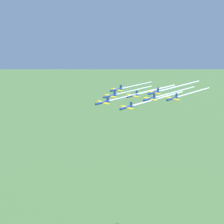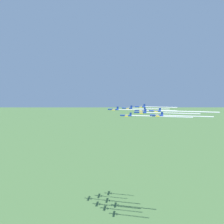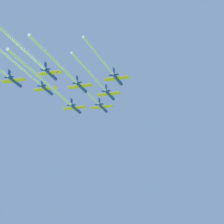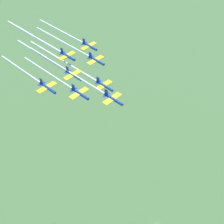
{
  "view_description": "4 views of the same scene",
  "coord_description": "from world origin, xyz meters",
  "px_view_note": "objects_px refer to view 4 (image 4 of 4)",
  "views": [
    {
      "loc": [
        113.79,
        -80.07,
        176.97
      ],
      "look_at": [
        -25.93,
        14.1,
        122.48
      ],
      "focal_mm": 50.0,
      "sensor_mm": 36.0,
      "label": 1
    },
    {
      "loc": [
        119.8,
        56.64,
        153.61
      ],
      "look_at": [
        -32.27,
        9.62,
        124.52
      ],
      "focal_mm": 28.0,
      "sensor_mm": 36.0,
      "label": 2
    },
    {
      "loc": [
        -128.45,
        194.34,
        49.56
      ],
      "look_at": [
        -36.81,
        13.09,
        123.69
      ],
      "focal_mm": 85.0,
      "sensor_mm": 36.0,
      "label": 3
    },
    {
      "loc": [
        -91.28,
        -64.04,
        210.29
      ],
      "look_at": [
        -34.24,
        8.36,
        123.72
      ],
      "focal_mm": 50.0,
      "sensor_mm": 36.0,
      "label": 4
    }
  ],
  "objects_px": {
    "jet_0": "(113,99)",
    "jet_7": "(67,56)",
    "jet_5": "(47,87)",
    "jet_2": "(79,93)",
    "jet_1": "(104,85)",
    "jet_4": "(73,75)",
    "jet_3": "(96,60)",
    "jet_6": "(89,46)"
  },
  "relations": [
    {
      "from": "jet_0",
      "to": "jet_1",
      "type": "height_order",
      "value": "jet_0"
    },
    {
      "from": "jet_0",
      "to": "jet_1",
      "type": "xyz_separation_m",
      "value": [
        5.33,
        13.14,
        -3.89
      ]
    },
    {
      "from": "jet_0",
      "to": "jet_7",
      "type": "distance_m",
      "value": 37.38
    },
    {
      "from": "jet_1",
      "to": "jet_0",
      "type": "bearing_deg",
      "value": 59.53
    },
    {
      "from": "jet_4",
      "to": "jet_1",
      "type": "bearing_deg",
      "value": 120.47
    },
    {
      "from": "jet_1",
      "to": "jet_4",
      "type": "bearing_deg",
      "value": -59.53
    },
    {
      "from": "jet_1",
      "to": "jet_6",
      "type": "relative_size",
      "value": 1.0
    },
    {
      "from": "jet_2",
      "to": "jet_6",
      "type": "relative_size",
      "value": 1.0
    },
    {
      "from": "jet_3",
      "to": "jet_6",
      "type": "xyz_separation_m",
      "value": [
        5.33,
        13.14,
        -0.6
      ]
    },
    {
      "from": "jet_4",
      "to": "jet_7",
      "type": "distance_m",
      "value": 14.23
    },
    {
      "from": "jet_0",
      "to": "jet_3",
      "type": "relative_size",
      "value": 1.0
    },
    {
      "from": "jet_0",
      "to": "jet_6",
      "type": "distance_m",
      "value": 42.54
    },
    {
      "from": "jet_2",
      "to": "jet_5",
      "type": "relative_size",
      "value": 1.0
    },
    {
      "from": "jet_6",
      "to": "jet_7",
      "type": "xyz_separation_m",
      "value": [
        -14.23,
        -2.1,
        0.95
      ]
    },
    {
      "from": "jet_2",
      "to": "jet_7",
      "type": "bearing_deg",
      "value": -120.47
    },
    {
      "from": "jet_2",
      "to": "jet_6",
      "type": "bearing_deg",
      "value": -139.64
    },
    {
      "from": "jet_2",
      "to": "jet_0",
      "type": "bearing_deg",
      "value": 120.47
    },
    {
      "from": "jet_6",
      "to": "jet_1",
      "type": "bearing_deg",
      "value": 59.53
    },
    {
      "from": "jet_1",
      "to": "jet_6",
      "type": "bearing_deg",
      "value": -120.47
    },
    {
      "from": "jet_2",
      "to": "jet_5",
      "type": "height_order",
      "value": "jet_5"
    },
    {
      "from": "jet_3",
      "to": "jet_7",
      "type": "bearing_deg",
      "value": -59.53
    },
    {
      "from": "jet_0",
      "to": "jet_5",
      "type": "distance_m",
      "value": 28.38
    },
    {
      "from": "jet_5",
      "to": "jet_7",
      "type": "bearing_deg",
      "value": -150.46
    },
    {
      "from": "jet_5",
      "to": "jet_7",
      "type": "xyz_separation_m",
      "value": [
        19.55,
        15.24,
        -0.01
      ]
    },
    {
      "from": "jet_3",
      "to": "jet_7",
      "type": "xyz_separation_m",
      "value": [
        -8.9,
        11.04,
        0.34
      ]
    },
    {
      "from": "jet_0",
      "to": "jet_4",
      "type": "xyz_separation_m",
      "value": [
        -3.57,
        24.18,
        -0.33
      ]
    },
    {
      "from": "jet_0",
      "to": "jet_1",
      "type": "distance_m",
      "value": 14.71
    },
    {
      "from": "jet_7",
      "to": "jet_4",
      "type": "bearing_deg",
      "value": 59.53
    },
    {
      "from": "jet_2",
      "to": "jet_7",
      "type": "relative_size",
      "value": 1.0
    },
    {
      "from": "jet_3",
      "to": "jet_6",
      "type": "height_order",
      "value": "jet_3"
    },
    {
      "from": "jet_7",
      "to": "jet_0",
      "type": "bearing_deg",
      "value": 78.91
    },
    {
      "from": "jet_1",
      "to": "jet_4",
      "type": "relative_size",
      "value": 1.0
    },
    {
      "from": "jet_1",
      "to": "jet_4",
      "type": "distance_m",
      "value": 14.62
    },
    {
      "from": "jet_3",
      "to": "jet_4",
      "type": "xyz_separation_m",
      "value": [
        -14.23,
        -2.1,
        -0.82
      ]
    },
    {
      "from": "jet_3",
      "to": "jet_7",
      "type": "relative_size",
      "value": 1.0
    },
    {
      "from": "jet_6",
      "to": "jet_7",
      "type": "relative_size",
      "value": 1.0
    },
    {
      "from": "jet_3",
      "to": "jet_7",
      "type": "distance_m",
      "value": 14.19
    },
    {
      "from": "jet_1",
      "to": "jet_3",
      "type": "xyz_separation_m",
      "value": [
        5.33,
        13.14,
        4.39
      ]
    },
    {
      "from": "jet_1",
      "to": "jet_3",
      "type": "height_order",
      "value": "jet_3"
    },
    {
      "from": "jet_1",
      "to": "jet_5",
      "type": "height_order",
      "value": "jet_5"
    },
    {
      "from": "jet_1",
      "to": "jet_7",
      "type": "height_order",
      "value": "jet_7"
    },
    {
      "from": "jet_1",
      "to": "jet_5",
      "type": "distance_m",
      "value": 25.24
    }
  ]
}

